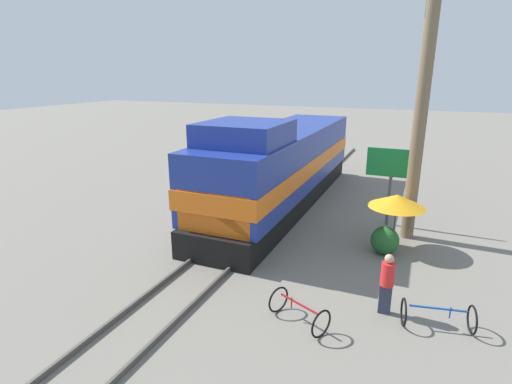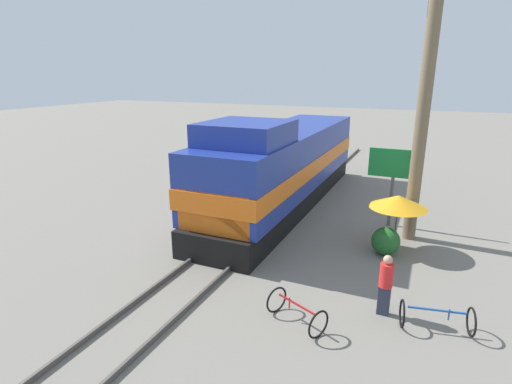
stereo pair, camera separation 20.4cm
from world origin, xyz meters
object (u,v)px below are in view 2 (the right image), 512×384
locomotive (283,167)px  vendor_umbrella (398,202)px  person_bystander (386,283)px  utility_pole (424,108)px  bicycle_spare (296,311)px  bicycle (436,317)px  billboard_sign (394,169)px

locomotive → vendor_umbrella: (5.26, -2.82, -0.14)m
locomotive → person_bystander: size_ratio=8.57×
utility_pole → bicycle_spare: (-2.15, -6.89, -4.46)m
bicycle → bicycle_spare: size_ratio=1.05×
utility_pole → person_bystander: (-0.25, -5.56, -3.93)m
locomotive → vendor_umbrella: bearing=-28.2°
billboard_sign → vendor_umbrella: bearing=-79.5°
locomotive → vendor_umbrella: size_ratio=7.14×
locomotive → bicycle: size_ratio=8.28×
person_bystander → billboard_sign: bearing=95.1°
person_bystander → bicycle: (1.24, -0.21, -0.53)m
bicycle_spare → person_bystander: bearing=149.9°
billboard_sign → person_bystander: bearing=-84.9°
person_bystander → bicycle_spare: (-1.90, -1.34, -0.53)m
bicycle_spare → bicycle: bearing=134.5°
locomotive → bicycle: 10.01m
utility_pole → vendor_umbrella: size_ratio=4.83×
bicycle → utility_pole: bearing=-1.4°
vendor_umbrella → person_bystander: vendor_umbrella is taller
utility_pole → bicycle: bearing=-80.3°
vendor_umbrella → bicycle: 4.91m
locomotive → billboard_sign: bearing=-5.9°
vendor_umbrella → billboard_sign: bearing=100.5°
locomotive → billboard_sign: 4.88m
billboard_sign → bicycle: size_ratio=1.84×
person_bystander → utility_pole: bearing=87.4°
person_bystander → vendor_umbrella: bearing=92.1°
bicycle → bicycle_spare: 3.34m
locomotive → bicycle_spare: 9.27m
billboard_sign → bicycle: billboard_sign is taller
billboard_sign → bicycle: bearing=-75.0°
vendor_umbrella → bicycle: vendor_umbrella is taller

